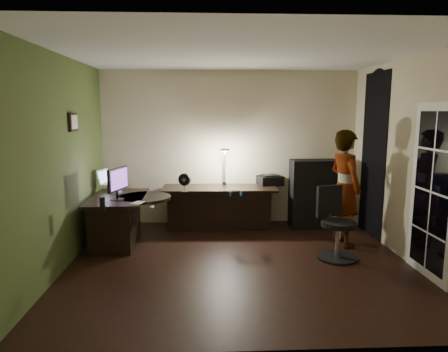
{
  "coord_description": "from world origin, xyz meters",
  "views": [
    {
      "loc": [
        -0.44,
        -5.06,
        1.99
      ],
      "look_at": [
        -0.15,
        1.05,
        1.0
      ],
      "focal_mm": 32.0,
      "sensor_mm": 36.0,
      "label": 1
    }
  ],
  "objects_px": {
    "desk_left": "(119,221)",
    "person": "(345,188)",
    "desk_right": "(219,208)",
    "office_chair": "(339,224)",
    "monitor": "(117,188)",
    "cabinet": "(313,194)"
  },
  "relations": [
    {
      "from": "desk_left",
      "to": "person",
      "type": "bearing_deg",
      "value": -3.97
    },
    {
      "from": "desk_left",
      "to": "desk_right",
      "type": "height_order",
      "value": "desk_left"
    },
    {
      "from": "cabinet",
      "to": "desk_left",
      "type": "bearing_deg",
      "value": -166.61
    },
    {
      "from": "desk_left",
      "to": "office_chair",
      "type": "bearing_deg",
      "value": -14.54
    },
    {
      "from": "cabinet",
      "to": "office_chair",
      "type": "distance_m",
      "value": 1.54
    },
    {
      "from": "desk_left",
      "to": "cabinet",
      "type": "bearing_deg",
      "value": 13.02
    },
    {
      "from": "monitor",
      "to": "desk_right",
      "type": "bearing_deg",
      "value": 49.86
    },
    {
      "from": "monitor",
      "to": "office_chair",
      "type": "bearing_deg",
      "value": 7.46
    },
    {
      "from": "desk_right",
      "to": "cabinet",
      "type": "distance_m",
      "value": 1.64
    },
    {
      "from": "desk_right",
      "to": "monitor",
      "type": "height_order",
      "value": "monitor"
    },
    {
      "from": "office_chair",
      "to": "person",
      "type": "bearing_deg",
      "value": 45.23
    },
    {
      "from": "monitor",
      "to": "office_chair",
      "type": "xyz_separation_m",
      "value": [
        3.07,
        -0.54,
        -0.41
      ]
    },
    {
      "from": "desk_right",
      "to": "cabinet",
      "type": "height_order",
      "value": "cabinet"
    },
    {
      "from": "desk_left",
      "to": "desk_right",
      "type": "distance_m",
      "value": 1.72
    },
    {
      "from": "desk_right",
      "to": "cabinet",
      "type": "relative_size",
      "value": 1.64
    },
    {
      "from": "desk_left",
      "to": "cabinet",
      "type": "xyz_separation_m",
      "value": [
        3.17,
        0.8,
        0.22
      ]
    },
    {
      "from": "cabinet",
      "to": "person",
      "type": "xyz_separation_m",
      "value": [
        0.21,
        -0.97,
        0.28
      ]
    },
    {
      "from": "desk_right",
      "to": "person",
      "type": "xyz_separation_m",
      "value": [
        1.83,
        -0.92,
        0.51
      ]
    },
    {
      "from": "desk_right",
      "to": "office_chair",
      "type": "distance_m",
      "value": 2.17
    },
    {
      "from": "monitor",
      "to": "cabinet",
      "type": "bearing_deg",
      "value": 35.15
    },
    {
      "from": "desk_right",
      "to": "office_chair",
      "type": "bearing_deg",
      "value": -42.33
    },
    {
      "from": "desk_right",
      "to": "monitor",
      "type": "xyz_separation_m",
      "value": [
        -1.51,
        -0.96,
        0.54
      ]
    }
  ]
}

